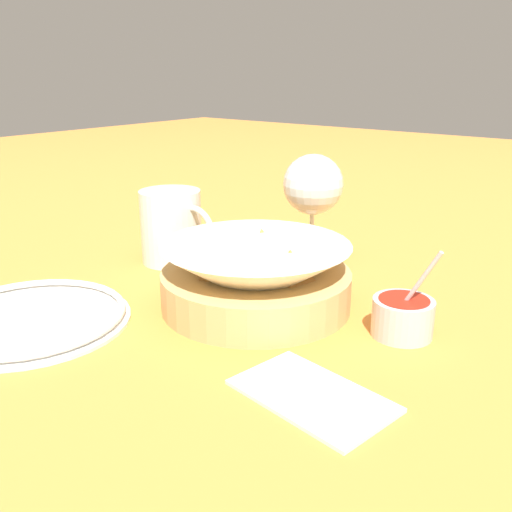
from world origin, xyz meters
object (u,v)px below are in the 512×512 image
object	(u,v)px
sauce_cup	(403,315)
side_plate	(29,318)
beer_mug	(172,229)
food_basket	(256,279)
wine_glass	(313,187)

from	to	relation	value
sauce_cup	side_plate	distance (m)	0.43
side_plate	beer_mug	bearing A→B (deg)	96.86
side_plate	food_basket	bearing A→B (deg)	49.26
food_basket	side_plate	xyz separation A→B (m)	(-0.18, -0.21, -0.03)
food_basket	beer_mug	size ratio (longest dim) A/B	1.75
wine_glass	beer_mug	world-z (taller)	wine_glass
wine_glass	beer_mug	xyz separation A→B (m)	(-0.15, -0.16, -0.06)
sauce_cup	side_plate	world-z (taller)	sauce_cup
sauce_cup	beer_mug	bearing A→B (deg)	176.97
sauce_cup	wine_glass	world-z (taller)	wine_glass
food_basket	wine_glass	bearing A→B (deg)	104.92
wine_glass	beer_mug	bearing A→B (deg)	-133.87
wine_glass	beer_mug	size ratio (longest dim) A/B	1.20
beer_mug	side_plate	world-z (taller)	beer_mug
food_basket	beer_mug	xyz separation A→B (m)	(-0.21, 0.06, 0.02)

